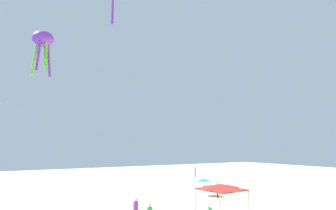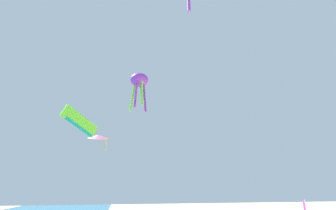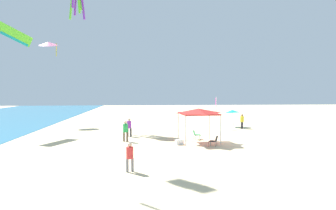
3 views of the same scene
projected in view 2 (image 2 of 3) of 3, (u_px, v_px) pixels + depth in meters
kite_parafoil_lime at (80, 122)px, 20.19m from camera, size 2.78×2.79×2.23m
kite_delta_pink at (98, 137)px, 28.02m from camera, size 2.52×2.49×2.16m
kite_octopus_purple at (139, 82)px, 27.94m from camera, size 2.07×2.07×4.59m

